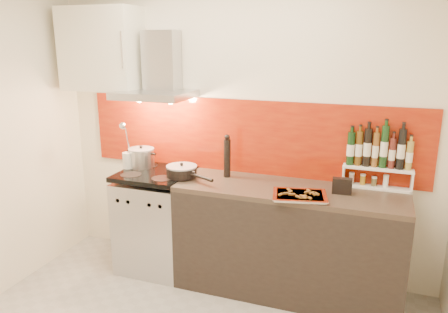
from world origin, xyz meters
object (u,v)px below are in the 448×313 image
at_px(range_stove, 157,221).
at_px(baking_tray, 300,195).
at_px(saute_pan, 182,171).
at_px(pepper_mill, 227,156).
at_px(counter, 288,240).
at_px(stock_pot, 142,157).

height_order(range_stove, baking_tray, baking_tray).
bearing_deg(baking_tray, range_stove, 172.31).
distance_m(saute_pan, pepper_mill, 0.40).
relative_size(counter, pepper_mill, 4.88).
distance_m(stock_pot, saute_pan, 0.50).
bearing_deg(saute_pan, baking_tray, -7.62).
xyz_separation_m(range_stove, baking_tray, (1.31, -0.18, 0.47)).
bearing_deg(counter, saute_pan, -177.19).
relative_size(range_stove, counter, 0.51).
distance_m(saute_pan, baking_tray, 1.03).
distance_m(range_stove, stock_pot, 0.60).
bearing_deg(baking_tray, counter, 121.11).
height_order(counter, stock_pot, stock_pot).
bearing_deg(saute_pan, range_stove, 172.06).
distance_m(stock_pot, pepper_mill, 0.83).
relative_size(range_stove, stock_pot, 3.90).
height_order(stock_pot, baking_tray, stock_pot).
bearing_deg(saute_pan, stock_pot, 163.02).
bearing_deg(range_stove, baking_tray, -7.69).
bearing_deg(counter, stock_pot, 175.88).
relative_size(saute_pan, pepper_mill, 1.29).
relative_size(range_stove, pepper_mill, 2.47).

